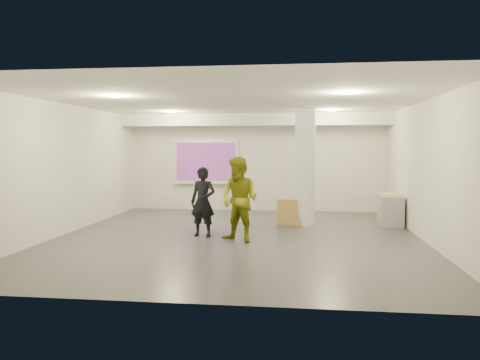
# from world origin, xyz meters

# --- Properties ---
(floor) EXTENTS (8.00, 9.00, 0.01)m
(floor) POSITION_xyz_m (0.00, 0.00, 0.00)
(floor) COLOR #383B40
(floor) RESTS_ON ground
(ceiling) EXTENTS (8.00, 9.00, 0.01)m
(ceiling) POSITION_xyz_m (0.00, 0.00, 3.00)
(ceiling) COLOR white
(ceiling) RESTS_ON floor
(wall_back) EXTENTS (8.00, 0.01, 3.00)m
(wall_back) POSITION_xyz_m (0.00, 4.50, 1.50)
(wall_back) COLOR silver
(wall_back) RESTS_ON floor
(wall_front) EXTENTS (8.00, 0.01, 3.00)m
(wall_front) POSITION_xyz_m (0.00, -4.50, 1.50)
(wall_front) COLOR silver
(wall_front) RESTS_ON floor
(wall_left) EXTENTS (0.01, 9.00, 3.00)m
(wall_left) POSITION_xyz_m (-4.00, 0.00, 1.50)
(wall_left) COLOR silver
(wall_left) RESTS_ON floor
(wall_right) EXTENTS (0.01, 9.00, 3.00)m
(wall_right) POSITION_xyz_m (4.00, 0.00, 1.50)
(wall_right) COLOR silver
(wall_right) RESTS_ON floor
(soffit_band) EXTENTS (8.00, 1.10, 0.36)m
(soffit_band) POSITION_xyz_m (0.00, 3.95, 2.82)
(soffit_band) COLOR silver
(soffit_band) RESTS_ON ceiling
(downlight_nw) EXTENTS (0.22, 0.22, 0.02)m
(downlight_nw) POSITION_xyz_m (-2.20, 2.50, 2.98)
(downlight_nw) COLOR #F7E882
(downlight_nw) RESTS_ON ceiling
(downlight_ne) EXTENTS (0.22, 0.22, 0.02)m
(downlight_ne) POSITION_xyz_m (2.20, 2.50, 2.98)
(downlight_ne) COLOR #F7E882
(downlight_ne) RESTS_ON ceiling
(downlight_sw) EXTENTS (0.22, 0.22, 0.02)m
(downlight_sw) POSITION_xyz_m (-2.20, -1.50, 2.98)
(downlight_sw) COLOR #F7E882
(downlight_sw) RESTS_ON ceiling
(downlight_se) EXTENTS (0.22, 0.22, 0.02)m
(downlight_se) POSITION_xyz_m (2.20, -1.50, 2.98)
(downlight_se) COLOR #F7E882
(downlight_se) RESTS_ON ceiling
(column) EXTENTS (0.52, 0.52, 3.00)m
(column) POSITION_xyz_m (1.50, 1.80, 1.50)
(column) COLOR silver
(column) RESTS_ON floor
(projection_screen) EXTENTS (2.10, 0.13, 1.42)m
(projection_screen) POSITION_xyz_m (-1.60, 4.45, 1.53)
(projection_screen) COLOR silver
(projection_screen) RESTS_ON wall_back
(credenza) EXTENTS (0.67, 1.37, 0.77)m
(credenza) POSITION_xyz_m (3.72, 2.24, 0.39)
(credenza) COLOR gray
(credenza) RESTS_ON floor
(postit_pad) EXTENTS (0.29, 0.37, 0.03)m
(postit_pad) POSITION_xyz_m (3.69, 2.31, 0.79)
(postit_pad) COLOR yellow
(postit_pad) RESTS_ON credenza
(cardboard_back) EXTENTS (0.62, 0.15, 0.67)m
(cardboard_back) POSITION_xyz_m (1.12, 1.63, 0.34)
(cardboard_back) COLOR olive
(cardboard_back) RESTS_ON floor
(cardboard_front) EXTENTS (0.50, 0.25, 0.52)m
(cardboard_front) POSITION_xyz_m (1.20, 1.64, 0.26)
(cardboard_front) COLOR olive
(cardboard_front) RESTS_ON floor
(woman) EXTENTS (0.63, 0.47, 1.56)m
(woman) POSITION_xyz_m (-0.78, -0.02, 0.78)
(woman) COLOR black
(woman) RESTS_ON floor
(man) EXTENTS (1.09, 1.00, 1.80)m
(man) POSITION_xyz_m (0.10, -0.50, 0.90)
(man) COLOR olive
(man) RESTS_ON floor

